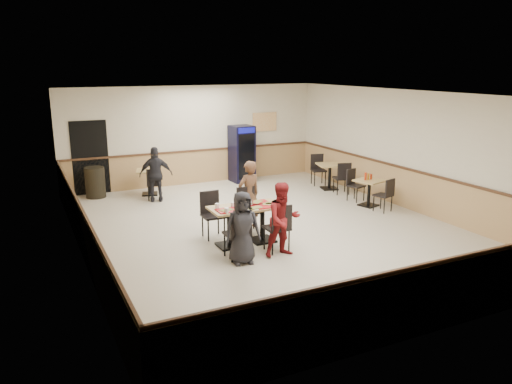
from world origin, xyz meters
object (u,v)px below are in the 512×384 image
diner_woman_left (242,228)px  side_table_far (330,173)px  side_table_near (369,189)px  trash_bin (95,182)px  main_table (246,219)px  back_table (149,178)px  pepsi_cooler (242,154)px  diner_woman_right (283,220)px  lone_diner (156,175)px  diner_man_opposite (249,195)px

diner_woman_left → side_table_far: (4.67, 4.09, -0.18)m
side_table_near → trash_bin: bearing=147.6°
main_table → back_table: (-0.80, 4.86, -0.05)m
pepsi_cooler → trash_bin: (-4.49, -0.04, -0.46)m
diner_woman_right → back_table: 5.89m
diner_woman_right → pepsi_cooler: pepsi_cooler is taller
main_table → lone_diner: (-0.80, 4.04, 0.21)m
diner_woman_right → side_table_near: (3.72, 2.11, -0.26)m
diner_woman_left → diner_woman_right: size_ratio=0.94×
diner_woman_left → pepsi_cooler: (2.75, 6.15, 0.20)m
pepsi_cooler → lone_diner: bearing=-161.3°
side_table_near → trash_bin: 7.48m
side_table_near → side_table_far: 1.99m
diner_man_opposite → side_table_near: bearing=173.4°
side_table_far → main_table: bearing=-142.7°
side_table_far → diner_man_opposite: bearing=-148.3°
diner_woman_right → side_table_far: diner_woman_right is taller
pepsi_cooler → diner_woman_right: bearing=-109.9°
diner_woman_left → trash_bin: size_ratio=1.60×
diner_man_opposite → pepsi_cooler: size_ratio=0.88×
side_table_near → back_table: (-4.89, 3.66, 0.01)m
diner_woman_left → trash_bin: diner_woman_left is taller
side_table_far → pepsi_cooler: size_ratio=0.49×
diner_man_opposite → lone_diner: diner_man_opposite is taller
main_table → diner_woman_left: diner_woman_left is taller
diner_woman_left → lone_diner: bearing=101.7°
diner_woman_right → side_table_far: size_ratio=1.68×
diner_man_opposite → pepsi_cooler: 4.70m
pepsi_cooler → trash_bin: bearing=177.8°
diner_man_opposite → trash_bin: diner_man_opposite is taller
back_table → diner_man_opposite: bearing=-71.9°
diner_woman_right → diner_man_opposite: 1.82m
diner_woman_left → diner_woman_right: (0.85, -0.01, 0.04)m
side_table_far → pepsi_cooler: pepsi_cooler is taller
lone_diner → trash_bin: 1.87m
diner_man_opposite → side_table_far: size_ratio=1.79×
main_table → side_table_far: main_table is taller
trash_bin → diner_woman_right: bearing=-67.0°
diner_man_opposite → trash_bin: (-2.72, 4.31, -0.35)m
back_table → diner_woman_right: bearing=-78.5°
diner_woman_left → trash_bin: 6.36m
main_table → back_table: main_table is taller
diner_man_opposite → back_table: 4.17m
main_table → diner_woman_right: bearing=-67.6°
diner_woman_right → lone_diner: size_ratio=0.98×
side_table_far → pepsi_cooler: 2.85m
diner_man_opposite → back_table: bearing=-83.3°
main_table → side_table_near: (4.08, 1.20, -0.07)m
side_table_near → diner_woman_left: bearing=-155.3°
diner_woman_left → lone_diner: size_ratio=0.92×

